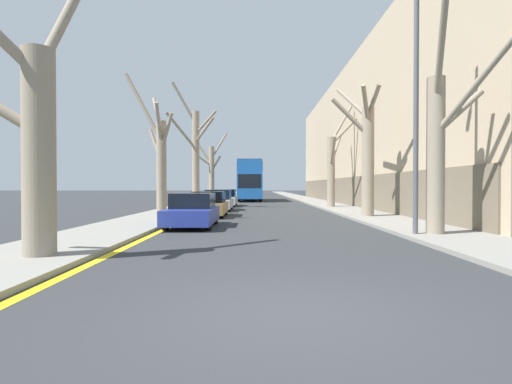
{
  "coord_description": "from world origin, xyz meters",
  "views": [
    {
      "loc": [
        -0.49,
        -4.97,
        1.63
      ],
      "look_at": [
        -0.36,
        34.75,
        1.06
      ],
      "focal_mm": 28.0,
      "sensor_mm": 36.0,
      "label": 1
    }
  ],
  "objects_px": {
    "street_tree_right_2": "(331,165)",
    "parked_car_0": "(191,211)",
    "street_tree_right_0": "(438,145)",
    "parked_car_1": "(207,205)",
    "street_tree_right_1": "(365,153)",
    "parked_car_2": "(217,201)",
    "double_decker_bus": "(249,179)",
    "street_tree_left_3": "(210,171)",
    "street_tree_left_1": "(158,159)",
    "street_tree_left_0": "(29,133)",
    "parked_car_3": "(224,198)",
    "lamp_post": "(412,79)",
    "street_tree_left_2": "(194,153)"
  },
  "relations": [
    {
      "from": "street_tree_left_3",
      "to": "street_tree_right_2",
      "type": "distance_m",
      "value": 15.78
    },
    {
      "from": "street_tree_right_0",
      "to": "parked_car_2",
      "type": "height_order",
      "value": "street_tree_right_0"
    },
    {
      "from": "street_tree_left_0",
      "to": "parked_car_1",
      "type": "bearing_deg",
      "value": 79.69
    },
    {
      "from": "street_tree_right_0",
      "to": "parked_car_0",
      "type": "distance_m",
      "value": 9.3
    },
    {
      "from": "double_decker_bus",
      "to": "lamp_post",
      "type": "bearing_deg",
      "value": -80.19
    },
    {
      "from": "street_tree_right_1",
      "to": "parked_car_0",
      "type": "relative_size",
      "value": 1.75
    },
    {
      "from": "street_tree_left_1",
      "to": "lamp_post",
      "type": "xyz_separation_m",
      "value": [
        9.7,
        -6.96,
        2.04
      ]
    },
    {
      "from": "double_decker_bus",
      "to": "parked_car_2",
      "type": "bearing_deg",
      "value": -96.0
    },
    {
      "from": "street_tree_left_1",
      "to": "parked_car_2",
      "type": "height_order",
      "value": "street_tree_left_1"
    },
    {
      "from": "street_tree_left_0",
      "to": "lamp_post",
      "type": "distance_m",
      "value": 10.86
    },
    {
      "from": "parked_car_3",
      "to": "street_tree_right_2",
      "type": "bearing_deg",
      "value": -18.84
    },
    {
      "from": "street_tree_right_0",
      "to": "parked_car_2",
      "type": "xyz_separation_m",
      "value": [
        -8.33,
        14.3,
        -2.29
      ]
    },
    {
      "from": "street_tree_left_2",
      "to": "street_tree_right_2",
      "type": "relative_size",
      "value": 1.21
    },
    {
      "from": "parked_car_1",
      "to": "parked_car_2",
      "type": "distance_m",
      "value": 5.39
    },
    {
      "from": "street_tree_right_0",
      "to": "parked_car_1",
      "type": "distance_m",
      "value": 12.41
    },
    {
      "from": "street_tree_left_0",
      "to": "parked_car_1",
      "type": "height_order",
      "value": "street_tree_left_0"
    },
    {
      "from": "street_tree_left_3",
      "to": "street_tree_right_1",
      "type": "xyz_separation_m",
      "value": [
        10.27,
        -21.37,
        0.1
      ]
    },
    {
      "from": "street_tree_left_2",
      "to": "street_tree_right_1",
      "type": "distance_m",
      "value": 14.3
    },
    {
      "from": "street_tree_right_2",
      "to": "lamp_post",
      "type": "distance_m",
      "value": 17.27
    },
    {
      "from": "street_tree_left_0",
      "to": "double_decker_bus",
      "type": "bearing_deg",
      "value": 83.35
    },
    {
      "from": "street_tree_right_1",
      "to": "street_tree_right_2",
      "type": "relative_size",
      "value": 0.91
    },
    {
      "from": "double_decker_bus",
      "to": "parked_car_0",
      "type": "relative_size",
      "value": 2.63
    },
    {
      "from": "parked_car_0",
      "to": "double_decker_bus",
      "type": "bearing_deg",
      "value": 86.24
    },
    {
      "from": "double_decker_bus",
      "to": "parked_car_3",
      "type": "bearing_deg",
      "value": -98.73
    },
    {
      "from": "street_tree_left_3",
      "to": "double_decker_bus",
      "type": "distance_m",
      "value": 5.3
    },
    {
      "from": "street_tree_left_1",
      "to": "street_tree_left_2",
      "type": "bearing_deg",
      "value": 89.38
    },
    {
      "from": "street_tree_left_1",
      "to": "street_tree_right_0",
      "type": "relative_size",
      "value": 1.03
    },
    {
      "from": "street_tree_right_1",
      "to": "street_tree_right_2",
      "type": "distance_m",
      "value": 9.49
    },
    {
      "from": "street_tree_right_2",
      "to": "double_decker_bus",
      "type": "distance_m",
      "value": 16.57
    },
    {
      "from": "street_tree_right_2",
      "to": "parked_car_0",
      "type": "bearing_deg",
      "value": -120.99
    },
    {
      "from": "street_tree_right_0",
      "to": "parked_car_1",
      "type": "height_order",
      "value": "street_tree_right_0"
    },
    {
      "from": "street_tree_right_0",
      "to": "parked_car_3",
      "type": "height_order",
      "value": "street_tree_right_0"
    },
    {
      "from": "parked_car_0",
      "to": "street_tree_right_2",
      "type": "bearing_deg",
      "value": 59.01
    },
    {
      "from": "street_tree_right_2",
      "to": "parked_car_0",
      "type": "relative_size",
      "value": 1.91
    },
    {
      "from": "double_decker_bus",
      "to": "street_tree_left_0",
      "type": "bearing_deg",
      "value": -96.65
    },
    {
      "from": "street_tree_left_1",
      "to": "street_tree_left_3",
      "type": "distance_m",
      "value": 22.08
    },
    {
      "from": "double_decker_bus",
      "to": "street_tree_left_3",
      "type": "bearing_deg",
      "value": -139.78
    },
    {
      "from": "lamp_post",
      "to": "street_tree_left_1",
      "type": "bearing_deg",
      "value": 144.34
    },
    {
      "from": "street_tree_left_3",
      "to": "double_decker_bus",
      "type": "bearing_deg",
      "value": 40.22
    },
    {
      "from": "parked_car_2",
      "to": "street_tree_left_0",
      "type": "bearing_deg",
      "value": -97.3
    },
    {
      "from": "street_tree_right_2",
      "to": "parked_car_2",
      "type": "distance_m",
      "value": 9.15
    },
    {
      "from": "street_tree_left_0",
      "to": "street_tree_left_2",
      "type": "xyz_separation_m",
      "value": [
        0.27,
        21.6,
        1.36
      ]
    },
    {
      "from": "street_tree_left_0",
      "to": "street_tree_right_0",
      "type": "height_order",
      "value": "street_tree_right_0"
    },
    {
      "from": "street_tree_right_0",
      "to": "double_decker_bus",
      "type": "bearing_deg",
      "value": 101.16
    },
    {
      "from": "parked_car_1",
      "to": "lamp_post",
      "type": "xyz_separation_m",
      "value": [
        7.52,
        -8.84,
        4.39
      ]
    },
    {
      "from": "street_tree_left_2",
      "to": "lamp_post",
      "type": "distance_m",
      "value": 20.09
    },
    {
      "from": "double_decker_bus",
      "to": "parked_car_2",
      "type": "xyz_separation_m",
      "value": [
        -1.91,
        -18.2,
        -1.84
      ]
    },
    {
      "from": "parked_car_3",
      "to": "lamp_post",
      "type": "distance_m",
      "value": 21.8
    },
    {
      "from": "street_tree_left_3",
      "to": "parked_car_0",
      "type": "height_order",
      "value": "street_tree_left_3"
    },
    {
      "from": "parked_car_0",
      "to": "lamp_post",
      "type": "distance_m",
      "value": 9.34
    }
  ]
}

